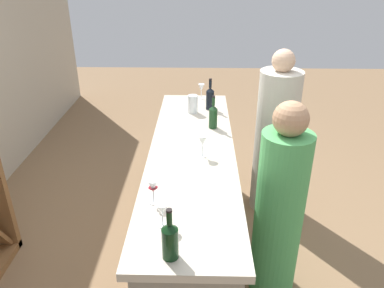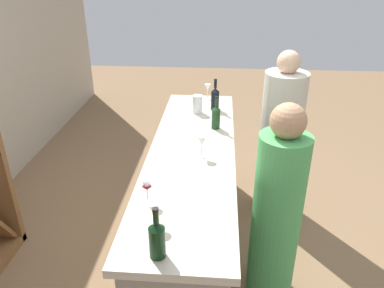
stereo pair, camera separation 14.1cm
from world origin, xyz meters
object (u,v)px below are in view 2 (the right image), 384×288
at_px(wine_bottle_leftmost_dark_green, 157,238).
at_px(wine_bottle_second_left_olive_green, 216,116).
at_px(wine_bottle_center_near_black, 215,98).
at_px(person_left_guest, 277,214).
at_px(wine_glass_far_left, 147,186).
at_px(water_pitcher, 197,104).
at_px(wine_glass_near_center, 208,88).
at_px(person_center_guest, 279,143).
at_px(wine_glass_near_left, 202,142).
at_px(wine_glass_near_right, 153,208).

bearing_deg(wine_bottle_leftmost_dark_green, wine_bottle_second_left_olive_green, -9.04).
height_order(wine_bottle_center_near_black, person_left_guest, person_left_guest).
xyz_separation_m(wine_glass_far_left, water_pitcher, (1.46, -0.20, -0.02)).
xyz_separation_m(wine_bottle_second_left_olive_green, water_pitcher, (0.35, 0.18, -0.02)).
height_order(wine_glass_far_left, person_left_guest, person_left_guest).
bearing_deg(wine_glass_near_center, wine_bottle_center_near_black, -164.35).
distance_m(person_left_guest, person_center_guest, 1.07).
bearing_deg(wine_bottle_center_near_black, wine_glass_far_left, 166.76).
relative_size(wine_bottle_second_left_olive_green, person_center_guest, 0.18).
xyz_separation_m(wine_glass_near_left, wine_glass_far_left, (-0.59, 0.29, -0.01)).
xyz_separation_m(wine_bottle_second_left_olive_green, wine_glass_near_center, (0.74, 0.10, 0.00)).
bearing_deg(person_center_guest, person_left_guest, 95.99).
xyz_separation_m(wine_glass_near_left, person_left_guest, (-0.29, -0.54, -0.39)).
distance_m(wine_bottle_second_left_olive_green, wine_bottle_center_near_black, 0.44).
xyz_separation_m(wine_bottle_center_near_black, wine_glass_near_left, (-0.96, 0.07, 0.00)).
bearing_deg(wine_glass_near_center, wine_glass_near_right, 174.26).
height_order(wine_bottle_leftmost_dark_green, wine_glass_far_left, wine_bottle_leftmost_dark_green).
height_order(wine_bottle_second_left_olive_green, water_pitcher, wine_bottle_second_left_olive_green).
bearing_deg(person_left_guest, wine_glass_near_right, 30.35).
height_order(wine_glass_near_right, person_left_guest, person_left_guest).
bearing_deg(wine_bottle_leftmost_dark_green, wine_glass_near_center, -3.66).
distance_m(wine_glass_near_center, wine_glass_far_left, 1.87).
bearing_deg(person_left_guest, person_center_guest, -101.88).
xyz_separation_m(wine_bottle_second_left_olive_green, person_left_guest, (-0.81, -0.45, -0.38)).
height_order(wine_bottle_center_near_black, water_pitcher, wine_bottle_center_near_black).
relative_size(wine_bottle_center_near_black, wine_glass_near_center, 1.93).
xyz_separation_m(wine_glass_near_center, person_left_guest, (-1.55, -0.55, -0.38)).
height_order(wine_bottle_second_left_olive_green, wine_glass_near_left, wine_bottle_second_left_olive_green).
relative_size(wine_bottle_second_left_olive_green, water_pitcher, 1.69).
height_order(wine_bottle_center_near_black, wine_glass_near_left, wine_bottle_center_near_black).
bearing_deg(wine_glass_near_right, wine_bottle_leftmost_dark_green, -165.79).
distance_m(wine_bottle_leftmost_dark_green, wine_bottle_center_near_black, 2.02).
relative_size(wine_bottle_second_left_olive_green, wine_bottle_center_near_black, 0.95).
bearing_deg(wine_glass_near_center, wine_bottle_leftmost_dark_green, 176.34).
distance_m(wine_glass_far_left, person_center_guest, 1.71).
relative_size(wine_bottle_second_left_olive_green, wine_glass_near_right, 1.95).
height_order(water_pitcher, person_left_guest, person_left_guest).
distance_m(wine_glass_near_left, water_pitcher, 0.87).
distance_m(wine_bottle_leftmost_dark_green, wine_bottle_second_left_olive_green, 1.58).
bearing_deg(wine_glass_near_center, person_left_guest, -160.46).
height_order(person_left_guest, person_center_guest, person_center_guest).
height_order(wine_bottle_center_near_black, wine_glass_far_left, wine_bottle_center_near_black).
bearing_deg(person_left_guest, wine_glass_near_center, -74.25).
height_order(wine_glass_near_center, water_pitcher, water_pitcher).
bearing_deg(wine_glass_far_left, water_pitcher, -7.90).
xyz_separation_m(wine_bottle_second_left_olive_green, wine_glass_near_left, (-0.52, 0.09, 0.01)).
distance_m(wine_bottle_leftmost_dark_green, person_left_guest, 1.09).
bearing_deg(wine_bottle_center_near_black, wine_glass_near_center, 15.65).
height_order(wine_bottle_leftmost_dark_green, wine_bottle_center_near_black, wine_bottle_center_near_black).
height_order(wine_glass_near_right, person_center_guest, person_center_guest).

